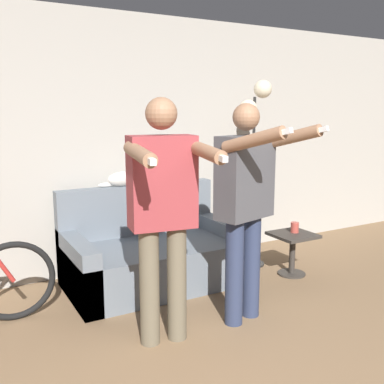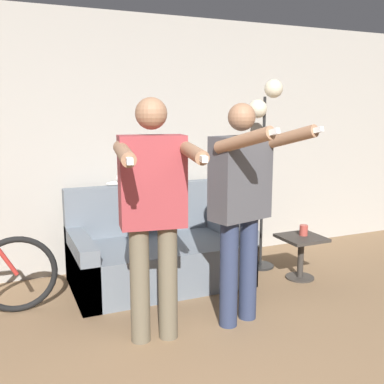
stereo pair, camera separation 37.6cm
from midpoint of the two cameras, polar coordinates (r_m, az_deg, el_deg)
name	(u,v)px [view 1 (the left image)]	position (r m, az deg, el deg)	size (l,w,h in m)	color
wall_back	(114,145)	(4.66, -12.23, 5.84)	(10.00, 0.05, 2.60)	#B7B2A8
couch	(153,255)	(4.38, -7.49, -8.01)	(1.63, 0.94, 0.91)	slate
person_left	(163,205)	(3.08, -7.19, -1.71)	(0.59, 0.73, 1.74)	#6B604C
person_right	(246,198)	(3.40, 3.80, -0.75)	(0.64, 0.76, 1.70)	#2D3856
cat	(124,178)	(4.49, -11.02, 1.72)	(0.43, 0.13, 0.17)	silver
floor_lamp	(255,125)	(4.66, 5.67, 8.48)	(0.37, 0.29, 1.95)	black
side_table	(293,245)	(4.62, 10.39, -6.72)	(0.40, 0.40, 0.43)	#38332D
cup	(295,227)	(4.61, 10.65, -4.47)	(0.08, 0.08, 0.10)	#B7473D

